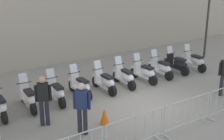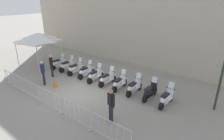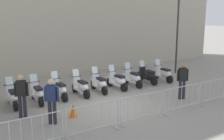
# 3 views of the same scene
# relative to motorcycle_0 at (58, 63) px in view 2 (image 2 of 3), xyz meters

# --- Properties ---
(ground_plane) EXTENTS (120.00, 120.00, 0.00)m
(ground_plane) POSITION_rel_motorcycle_0_xyz_m (4.51, -2.72, -0.45)
(ground_plane) COLOR gray
(motorcycle_0) EXTENTS (0.61, 1.72, 1.24)m
(motorcycle_0) POSITION_rel_motorcycle_0_xyz_m (0.00, 0.00, 0.00)
(motorcycle_0) COLOR black
(motorcycle_0) RESTS_ON ground
(motorcycle_1) EXTENTS (0.67, 1.72, 1.24)m
(motorcycle_1) POSITION_rel_motorcycle_0_xyz_m (1.07, -0.06, 0.00)
(motorcycle_1) COLOR black
(motorcycle_1) RESTS_ON ground
(motorcycle_2) EXTENTS (0.66, 1.72, 1.24)m
(motorcycle_2) POSITION_rel_motorcycle_0_xyz_m (2.13, -0.27, 0.00)
(motorcycle_2) COLOR black
(motorcycle_2) RESTS_ON ground
(motorcycle_3) EXTENTS (0.58, 1.73, 1.24)m
(motorcycle_3) POSITION_rel_motorcycle_0_xyz_m (3.21, -0.36, 0.00)
(motorcycle_3) COLOR black
(motorcycle_3) RESTS_ON ground
(motorcycle_4) EXTENTS (0.59, 1.72, 1.24)m
(motorcycle_4) POSITION_rel_motorcycle_0_xyz_m (4.26, -0.63, 0.00)
(motorcycle_4) COLOR black
(motorcycle_4) RESTS_ON ground
(motorcycle_5) EXTENTS (0.67, 1.72, 1.24)m
(motorcycle_5) POSITION_rel_motorcycle_0_xyz_m (5.33, -0.72, 0.00)
(motorcycle_5) COLOR black
(motorcycle_5) RESTS_ON ground
(motorcycle_6) EXTENTS (0.56, 1.73, 1.24)m
(motorcycle_6) POSITION_rel_motorcycle_0_xyz_m (6.40, -0.91, 0.00)
(motorcycle_6) COLOR black
(motorcycle_6) RESTS_ON ground
(motorcycle_7) EXTENTS (0.62, 1.72, 1.24)m
(motorcycle_7) POSITION_rel_motorcycle_0_xyz_m (7.47, -0.98, 0.00)
(motorcycle_7) COLOR black
(motorcycle_7) RESTS_ON ground
(motorcycle_8) EXTENTS (0.61, 1.72, 1.24)m
(motorcycle_8) POSITION_rel_motorcycle_0_xyz_m (8.54, -1.09, 0.00)
(motorcycle_8) COLOR black
(motorcycle_8) RESTS_ON ground
(motorcycle_9) EXTENTS (0.65, 1.72, 1.24)m
(motorcycle_9) POSITION_rel_motorcycle_0_xyz_m (9.58, -1.36, 0.00)
(motorcycle_9) COLOR black
(motorcycle_9) RESTS_ON ground
(barrier_segment_0) EXTENTS (1.99, 0.69, 1.07)m
(barrier_segment_0) POSITION_rel_motorcycle_0_xyz_m (0.09, -4.21, 0.07)
(barrier_segment_0) COLOR #B2B5B7
(barrier_segment_0) RESTS_ON ground
(barrier_segment_1) EXTENTS (1.99, 0.69, 1.07)m
(barrier_segment_1) POSITION_rel_motorcycle_0_xyz_m (2.16, -4.49, 0.07)
(barrier_segment_1) COLOR #B2B5B7
(barrier_segment_1) RESTS_ON ground
(barrier_segment_2) EXTENTS (1.99, 0.69, 1.07)m
(barrier_segment_2) POSITION_rel_motorcycle_0_xyz_m (4.23, -4.78, 0.07)
(barrier_segment_2) COLOR #B2B5B7
(barrier_segment_2) RESTS_ON ground
(barrier_segment_3) EXTENTS (1.99, 0.69, 1.07)m
(barrier_segment_3) POSITION_rel_motorcycle_0_xyz_m (6.30, -5.06, 0.07)
(barrier_segment_3) COLOR #B2B5B7
(barrier_segment_3) RESTS_ON ground
(barrier_segment_4) EXTENTS (1.99, 0.69, 1.07)m
(barrier_segment_4) POSITION_rel_motorcycle_0_xyz_m (8.37, -5.35, 0.07)
(barrier_segment_4) COLOR #B2B5B7
(barrier_segment_4) RESTS_ON ground
(officer_near_row_end) EXTENTS (0.41, 0.43, 1.73)m
(officer_near_row_end) POSITION_rel_motorcycle_0_xyz_m (1.50, -2.83, 0.53)
(officer_near_row_end) COLOR #23232D
(officer_near_row_end) RESTS_ON ground
(officer_mid_plaza) EXTENTS (0.47, 0.38, 1.73)m
(officer_mid_plaza) POSITION_rel_motorcycle_0_xyz_m (7.65, -4.10, 0.53)
(officer_mid_plaza) COLOR #23232D
(officer_mid_plaza) RESTS_ON ground
(officer_by_barriers) EXTENTS (0.47, 0.38, 1.73)m
(officer_by_barriers) POSITION_rel_motorcycle_0_xyz_m (0.90, -1.53, 0.53)
(officer_by_barriers) COLOR #23232D
(officer_by_barriers) RESTS_ON ground
(canopy_tent) EXTENTS (2.96, 2.96, 2.91)m
(canopy_tent) POSITION_rel_motorcycle_0_xyz_m (-1.96, -0.13, 2.06)
(canopy_tent) COLOR silver
(canopy_tent) RESTS_ON ground
(traffic_cone) EXTENTS (0.32, 0.32, 0.55)m
(traffic_cone) POSITION_rel_motorcycle_0_xyz_m (2.46, -2.75, -0.18)
(traffic_cone) COLOR orange
(traffic_cone) RESTS_ON ground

